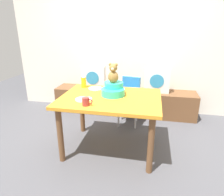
% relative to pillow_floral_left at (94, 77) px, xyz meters
% --- Properties ---
extents(ground_plane, '(8.00, 8.00, 0.00)m').
position_rel_pillow_floral_left_xyz_m(ground_plane, '(0.58, -1.20, -0.68)').
color(ground_plane, '#4C4C51').
extents(back_wall, '(4.40, 0.10, 2.60)m').
position_rel_pillow_floral_left_xyz_m(back_wall, '(0.58, 0.29, 0.62)').
color(back_wall, silver).
rests_on(back_wall, ground_plane).
extents(window_bench, '(2.60, 0.44, 0.46)m').
position_rel_pillow_floral_left_xyz_m(window_bench, '(0.58, 0.02, -0.45)').
color(window_bench, brown).
rests_on(window_bench, ground_plane).
extents(pillow_floral_left, '(0.44, 0.15, 0.44)m').
position_rel_pillow_floral_left_xyz_m(pillow_floral_left, '(0.00, 0.00, 0.00)').
color(pillow_floral_left, white).
rests_on(pillow_floral_left, window_bench).
extents(pillow_floral_right, '(0.44, 0.15, 0.44)m').
position_rel_pillow_floral_left_xyz_m(pillow_floral_right, '(1.16, 0.00, 0.00)').
color(pillow_floral_right, white).
rests_on(pillow_floral_right, window_bench).
extents(book_stack, '(0.20, 0.14, 0.07)m').
position_rel_pillow_floral_left_xyz_m(book_stack, '(0.76, 0.02, -0.18)').
color(book_stack, '#587D35').
rests_on(book_stack, window_bench).
extents(dining_table, '(1.24, 0.95, 0.74)m').
position_rel_pillow_floral_left_xyz_m(dining_table, '(0.58, -1.20, -0.04)').
color(dining_table, orange).
rests_on(dining_table, ground_plane).
extents(highchair, '(0.38, 0.49, 0.79)m').
position_rel_pillow_floral_left_xyz_m(highchair, '(0.72, -0.42, -0.16)').
color(highchair, '#2672B2').
rests_on(highchair, ground_plane).
extents(infant_seat_teal, '(0.30, 0.33, 0.16)m').
position_rel_pillow_floral_left_xyz_m(infant_seat_teal, '(0.60, -1.12, 0.13)').
color(infant_seat_teal, '#2EC4AA').
rests_on(infant_seat_teal, dining_table).
extents(teddy_bear, '(0.13, 0.12, 0.25)m').
position_rel_pillow_floral_left_xyz_m(teddy_bear, '(0.60, -1.12, 0.34)').
color(teddy_bear, olive).
rests_on(teddy_bear, infant_seat_teal).
extents(ketchup_bottle, '(0.07, 0.07, 0.18)m').
position_rel_pillow_floral_left_xyz_m(ketchup_bottle, '(0.11, -0.87, 0.15)').
color(ketchup_bottle, gold).
rests_on(ketchup_bottle, dining_table).
extents(coffee_mug, '(0.12, 0.08, 0.09)m').
position_rel_pillow_floral_left_xyz_m(coffee_mug, '(0.37, -1.54, 0.11)').
color(coffee_mug, '#9E332D').
rests_on(coffee_mug, dining_table).
extents(dinner_plate_near, '(0.20, 0.20, 0.01)m').
position_rel_pillow_floral_left_xyz_m(dinner_plate_near, '(0.29, -1.37, 0.07)').
color(dinner_plate_near, white).
rests_on(dinner_plate_near, dining_table).
extents(dinner_plate_far, '(0.20, 0.20, 0.01)m').
position_rel_pillow_floral_left_xyz_m(dinner_plate_far, '(0.30, -0.91, 0.07)').
color(dinner_plate_far, white).
rests_on(dinner_plate_far, dining_table).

